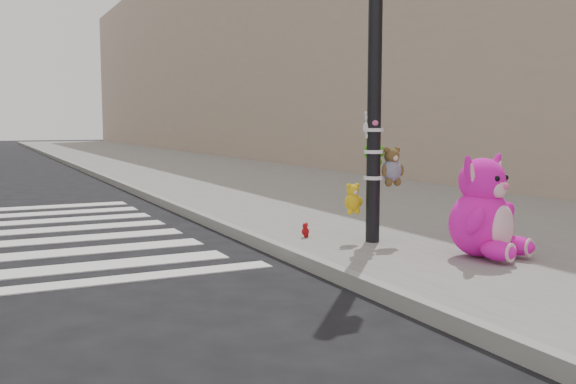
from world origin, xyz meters
TOP-DOWN VIEW (x-y plane):
  - ground at (0.00, 0.00)m, footprint 120.00×120.00m
  - sidewalk_near at (5.00, 10.00)m, footprint 7.00×80.00m
  - curb_edge at (1.55, 10.00)m, footprint 0.12×80.00m
  - bld_near at (10.50, 20.00)m, footprint 5.00×60.00m
  - signal_pole at (2.63, 1.82)m, footprint 0.70×0.50m
  - pink_bunny at (3.14, 0.57)m, footprint 0.87×0.95m
  - red_teddy at (2.03, 2.40)m, footprint 0.15×0.14m

SIDE VIEW (x-z plane):
  - ground at x=0.00m, z-range 0.00..0.00m
  - sidewalk_near at x=5.00m, z-range 0.00..0.14m
  - curb_edge at x=1.55m, z-range -0.01..0.15m
  - red_teddy at x=2.03m, z-range 0.14..0.32m
  - pink_bunny at x=3.14m, z-range 0.04..1.13m
  - signal_pole at x=2.63m, z-range -0.26..3.74m
  - bld_near at x=10.50m, z-range 0.00..10.00m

